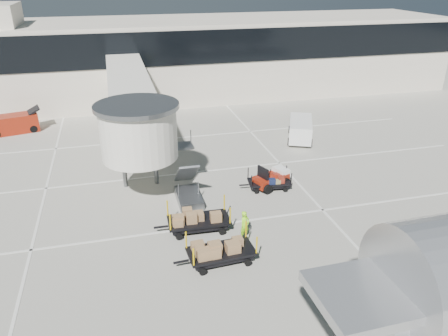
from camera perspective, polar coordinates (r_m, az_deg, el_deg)
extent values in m
plane|color=#B6B3A3|center=(22.77, 1.21, -9.86)|extent=(140.00, 140.00, 0.00)
cube|color=silver|center=(24.38, -0.07, -7.27)|extent=(40.00, 0.15, 0.02)
cube|color=silver|center=(30.40, -3.35, -0.49)|extent=(40.00, 0.15, 0.02)
cube|color=silver|center=(36.77, -5.52, 4.00)|extent=(40.00, 0.15, 0.02)
cube|color=silver|center=(32.82, 6.62, 1.34)|extent=(0.15, 30.00, 0.02)
cube|color=silver|center=(31.25, -22.02, -1.65)|extent=(0.15, 30.00, 0.02)
cube|color=beige|center=(49.14, -8.47, 13.94)|extent=(64.00, 12.00, 8.00)
cube|color=black|center=(42.87, -7.66, 15.16)|extent=(64.00, 0.12, 3.20)
cube|color=white|center=(34.17, -12.25, 9.51)|extent=(3.00, 18.00, 2.80)
cylinder|color=white|center=(25.56, -11.09, 4.51)|extent=(4.40, 4.40, 3.00)
cylinder|color=slate|center=(25.07, -11.38, 7.95)|extent=(4.80, 4.80, 0.25)
cylinder|color=slate|center=(28.45, -12.93, 0.25)|extent=(0.28, 0.28, 2.90)
cylinder|color=slate|center=(28.53, -8.94, 0.67)|extent=(0.28, 0.28, 2.90)
cylinder|color=slate|center=(34.98, -13.47, 4.83)|extent=(0.28, 0.28, 2.90)
cylinder|color=slate|center=(35.04, -10.20, 5.17)|extent=(0.28, 0.28, 2.90)
cylinder|color=slate|center=(41.65, -13.84, 7.96)|extent=(0.28, 0.28, 2.90)
cylinder|color=slate|center=(41.71, -11.08, 8.24)|extent=(0.28, 0.28, 2.90)
cube|color=slate|center=(26.56, -4.62, -3.89)|extent=(1.40, 2.60, 0.50)
cube|color=slate|center=(26.47, -4.95, -0.72)|extent=(1.20, 2.60, 2.06)
cube|color=slate|center=(27.25, -5.55, 2.88)|extent=(1.40, 1.20, 0.12)
cube|color=maroon|center=(28.24, 6.11, -1.48)|extent=(2.57, 1.88, 0.58)
cube|color=white|center=(28.61, 7.45, -0.34)|extent=(1.02, 1.24, 0.34)
cube|color=black|center=(27.58, 5.11, -0.77)|extent=(0.46, 0.94, 0.87)
cylinder|color=black|center=(27.46, 5.74, -2.79)|extent=(0.66, 0.45, 0.62)
cylinder|color=black|center=(28.30, 4.07, -1.84)|extent=(0.66, 0.45, 0.62)
cylinder|color=black|center=(28.41, 8.10, -1.93)|extent=(0.66, 0.45, 0.62)
cylinder|color=black|center=(29.22, 6.42, -1.04)|extent=(0.66, 0.45, 0.62)
cube|color=black|center=(28.03, 5.92, -1.79)|extent=(2.78, 1.64, 0.11)
cube|color=black|center=(28.10, 5.90, -2.08)|extent=(2.50, 1.41, 0.22)
cube|color=black|center=(27.78, 2.63, -2.23)|extent=(0.62, 0.15, 0.07)
cylinder|color=black|center=(27.48, 4.28, -3.08)|extent=(0.31, 0.16, 0.30)
cylinder|color=black|center=(28.51, 3.81, -1.98)|extent=(0.31, 0.16, 0.30)
cylinder|color=black|center=(27.88, 8.01, -2.83)|extent=(0.31, 0.16, 0.30)
cylinder|color=black|center=(28.90, 7.41, -1.76)|extent=(0.31, 0.16, 0.30)
cylinder|color=black|center=(27.09, 3.62, -1.76)|extent=(0.06, 0.06, 0.79)
cylinder|color=black|center=(28.13, 3.17, -0.69)|extent=(0.06, 0.06, 0.79)
cylinder|color=black|center=(27.65, 8.78, -1.44)|extent=(0.06, 0.06, 0.79)
cylinder|color=black|center=(28.68, 8.16, -0.41)|extent=(0.06, 0.06, 0.79)
cube|color=olive|center=(28.13, 4.89, -1.08)|extent=(0.47, 0.35, 0.39)
cube|color=#46474B|center=(27.65, 5.19, -1.62)|extent=(0.50, 0.38, 0.35)
cube|color=#46474B|center=(28.29, 5.90, -1.05)|extent=(0.40, 0.33, 0.32)
cube|color=#131B3C|center=(28.16, 7.39, -1.25)|extent=(0.43, 0.32, 0.32)
cube|color=#131B3C|center=(27.80, 5.44, -1.53)|extent=(0.40, 0.33, 0.31)
cube|color=#46474B|center=(27.49, 4.61, -1.84)|extent=(0.40, 0.30, 0.29)
cube|color=olive|center=(27.83, 4.51, -1.54)|extent=(0.40, 0.38, 0.23)
cube|color=maroon|center=(28.16, 5.78, -1.09)|extent=(0.49, 0.28, 0.40)
cube|color=#131B3C|center=(27.98, 4.98, -1.31)|extent=(0.42, 0.34, 0.32)
cube|color=black|center=(21.22, -0.38, -10.82)|extent=(3.27, 1.78, 0.13)
cube|color=black|center=(21.34, -0.38, -11.24)|extent=(2.94, 1.52, 0.27)
cube|color=black|center=(20.92, -5.62, -12.09)|extent=(0.75, 0.13, 0.08)
cylinder|color=black|center=(20.67, -2.78, -13.37)|extent=(0.37, 0.17, 0.36)
cylinder|color=black|center=(21.78, -3.80, -11.15)|extent=(0.37, 0.17, 0.36)
cylinder|color=black|center=(21.22, 3.16, -12.22)|extent=(0.37, 0.17, 0.36)
cylinder|color=black|center=(22.30, 1.83, -10.13)|extent=(0.37, 0.17, 0.36)
cylinder|color=#E1B40B|center=(20.06, -3.99, -11.59)|extent=(0.07, 0.07, 0.95)
cylinder|color=#E1B40B|center=(21.20, -4.96, -9.40)|extent=(0.07, 0.07, 0.95)
cylinder|color=#E1B40B|center=(20.83, 4.29, -10.06)|extent=(0.07, 0.07, 0.95)
cylinder|color=#E1B40B|center=(21.94, 2.89, -8.05)|extent=(0.07, 0.07, 0.95)
cube|color=#A77F51|center=(21.14, -0.70, -9.94)|extent=(0.54, 0.55, 0.51)
cube|color=#A77F51|center=(21.29, 1.56, -9.64)|extent=(0.55, 0.57, 0.52)
cube|color=#A77F51|center=(21.13, -0.96, -10.07)|extent=(0.60, 0.44, 0.43)
cube|color=#A77F51|center=(21.06, 0.40, -10.05)|extent=(0.59, 0.59, 0.52)
cube|color=#A77F51|center=(20.81, -1.45, -10.70)|extent=(0.64, 0.47, 0.43)
cube|color=#A77F51|center=(21.08, 1.00, -10.03)|extent=(0.48, 0.52, 0.52)
cube|color=#A77F51|center=(20.99, -1.92, -10.11)|extent=(0.62, 0.54, 0.58)
cube|color=black|center=(23.60, -3.34, -6.81)|extent=(3.33, 1.77, 0.13)
cube|color=black|center=(23.70, -3.33, -7.22)|extent=(3.00, 1.51, 0.27)
cube|color=black|center=(23.53, -8.23, -7.63)|extent=(0.77, 0.12, 0.09)
cylinder|color=black|center=(23.09, -5.86, -8.91)|extent=(0.38, 0.17, 0.37)
cylinder|color=black|center=(24.33, -6.27, -7.03)|extent=(0.38, 0.17, 0.37)
cylinder|color=black|center=(23.38, -0.23, -8.30)|extent=(0.38, 0.17, 0.37)
cylinder|color=black|center=(24.60, -0.94, -6.48)|extent=(0.38, 0.17, 0.37)
cylinder|color=#E1B40B|center=(22.58, -7.04, -7.10)|extent=(0.08, 0.08, 0.98)
cylinder|color=#E1B40B|center=(23.84, -7.39, -5.27)|extent=(0.08, 0.08, 0.98)
cylinder|color=#E1B40B|center=(22.98, 0.81, -6.29)|extent=(0.08, 0.08, 0.98)
cylinder|color=#E1B40B|center=(24.22, 0.03, -4.54)|extent=(0.08, 0.08, 0.98)
cube|color=#A77F51|center=(23.50, -5.25, -6.25)|extent=(0.49, 0.58, 0.42)
cube|color=#A77F51|center=(23.75, -4.30, -5.89)|extent=(0.51, 0.46, 0.40)
cube|color=#A77F51|center=(23.02, -3.28, -6.89)|extent=(0.58, 0.52, 0.42)
cube|color=#A77F51|center=(23.60, -2.55, -6.05)|extent=(0.57, 0.62, 0.39)
cube|color=#A77F51|center=(23.17, -2.69, -6.70)|extent=(0.57, 0.45, 0.39)
cube|color=#A77F51|center=(23.76, -4.59, -5.77)|extent=(0.67, 0.60, 0.48)
imported|color=#95F519|center=(22.79, 2.73, -7.47)|extent=(0.69, 0.62, 1.59)
cube|color=white|center=(36.42, 9.96, 5.10)|extent=(3.34, 4.67, 1.40)
cube|color=white|center=(38.34, 9.93, 5.67)|extent=(1.73, 1.12, 0.81)
cube|color=black|center=(36.48, 10.00, 5.73)|extent=(2.71, 3.19, 0.56)
cylinder|color=black|center=(35.28, 8.49, 3.44)|extent=(0.44, 0.65, 0.61)
cylinder|color=black|center=(35.32, 11.27, 3.26)|extent=(0.44, 0.65, 0.61)
cylinder|color=black|center=(37.99, 8.59, 4.99)|extent=(0.44, 0.65, 0.61)
cylinder|color=black|center=(38.02, 11.18, 4.82)|extent=(0.44, 0.65, 0.61)
cube|color=maroon|center=(41.63, -25.78, 5.21)|extent=(4.20, 2.53, 1.55)
cube|color=black|center=(41.43, -23.63, 6.95)|extent=(1.30, 1.64, 0.55)
cylinder|color=black|center=(41.13, -23.61, 4.71)|extent=(0.66, 0.40, 0.62)
cylinder|color=black|center=(42.51, -23.83, 5.27)|extent=(0.66, 0.40, 0.62)
cylinder|color=#B0B2B5|center=(17.51, 23.56, -17.65)|extent=(3.33, 2.58, 2.51)
cube|color=#B0B2B5|center=(16.90, 24.13, -15.15)|extent=(0.88, 0.29, 1.20)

